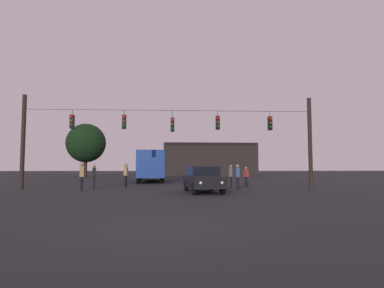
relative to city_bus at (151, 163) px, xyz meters
The scene contains 12 objects.
ground_plane 3.00m from the city_bus, 25.59° to the right, with size 168.00×168.00×0.00m, color black.
overhead_signal_span 11.96m from the city_bus, 79.46° to the right, with size 20.03×0.44×6.40m.
city_bus is the anchor object (origin of this frame).
car_near_right 15.26m from the city_bus, 74.24° to the right, with size 2.28×4.48×1.52m.
pedestrian_crossing_left 14.27m from the city_bus, 62.36° to the right, with size 0.27×0.38×1.66m.
pedestrian_crossing_center 13.73m from the city_bus, 104.07° to the right, with size 0.31×0.40×1.78m.
pedestrian_crossing_right 12.96m from the city_bus, 60.30° to the right, with size 0.32×0.41×1.63m.
pedestrian_near_bus 12.77m from the city_bus, 52.66° to the right, with size 0.36×0.42×1.51m.
pedestrian_trailing 11.55m from the city_bus, 105.74° to the right, with size 0.31×0.40×1.67m.
pedestrian_far_side 9.80m from the city_bus, 96.83° to the right, with size 0.29×0.39×1.74m.
corner_building 25.31m from the city_bus, 70.34° to the left, with size 15.82×9.18×5.54m.
tree_left_silhouette 19.19m from the city_bus, 125.54° to the left, with size 5.87×5.87×8.03m.
Camera 1 is at (0.35, -8.11, 1.51)m, focal length 29.93 mm.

